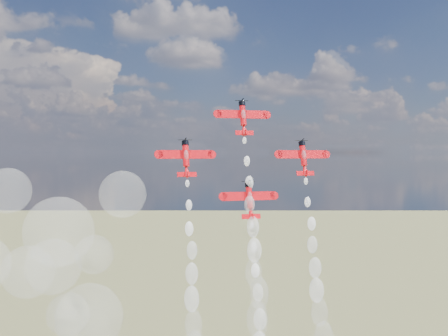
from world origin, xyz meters
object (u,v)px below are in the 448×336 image
plane_lead (243,117)px  plane_slot (250,199)px  plane_right (303,157)px  plane_left (186,158)px

plane_lead → plane_slot: 22.44m
plane_right → plane_left: bearing=180.0°
plane_left → plane_slot: 19.57m
plane_lead → plane_slot: size_ratio=1.00×
plane_left → plane_right: 32.06m
plane_right → plane_slot: bearing=-168.9°
plane_lead → plane_right: bearing=-11.1°
plane_lead → plane_slot: plane_lead is taller
plane_left → plane_slot: (16.03, -3.15, -10.77)m
plane_slot → plane_lead: bearing=90.0°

